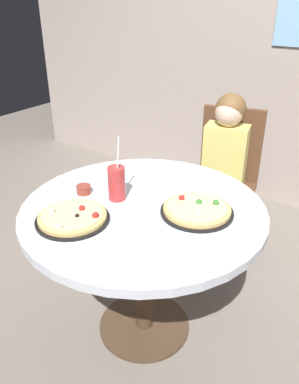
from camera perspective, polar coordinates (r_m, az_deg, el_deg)
ground_plane at (r=2.20m, az=-0.78°, el=-19.35°), size 8.00×8.00×0.00m
wall_with_window at (r=3.19m, az=20.36°, el=23.35°), size 5.20×0.14×2.90m
dining_table at (r=1.78m, az=-0.91°, el=-5.20°), size 1.10×1.10×0.75m
chair_wooden at (r=2.62m, az=11.42°, el=2.82°), size 0.48×0.48×0.95m
diner_child at (r=2.48m, az=10.43°, el=0.23°), size 0.33×0.43×1.08m
pizza_veggie at (r=1.64m, az=-11.40°, el=-3.75°), size 0.31×0.31×0.05m
pizza_cheese at (r=1.68m, az=7.08°, el=-2.65°), size 0.32×0.32×0.05m
soda_cup at (r=1.75m, az=-4.93°, el=1.33°), size 0.08×0.08×0.31m
sauce_bowl at (r=1.85m, az=-9.79°, el=0.38°), size 0.07×0.07×0.04m
plate_small at (r=1.92m, az=1.33°, el=1.28°), size 0.18×0.18×0.01m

